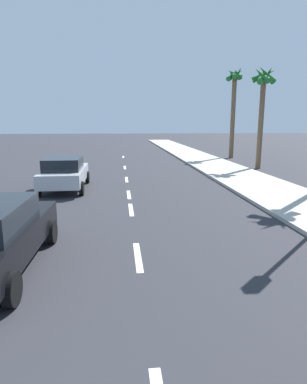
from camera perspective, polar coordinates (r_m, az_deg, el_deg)
name	(u,v)px	position (r m, az deg, el deg)	size (l,w,h in m)	color
ground_plane	(127,185)	(17.23, -4.59, 1.26)	(160.00, 160.00, 0.00)	#2D2D33
sidewalk_strip	(237,175)	(20.46, 14.41, 2.84)	(3.60, 80.00, 0.14)	#B2ADA3
lane_stripe_3	(138,256)	(8.16, -2.74, -11.20)	(0.16, 1.80, 0.01)	white
lane_stripe_4	(131,210)	(12.34, -3.96, -3.08)	(0.16, 1.80, 0.01)	white
lane_stripe_5	(129,195)	(14.89, -4.34, -0.45)	(0.16, 1.80, 0.01)	white
lane_stripe_6	(127,180)	(18.82, -4.73, 2.19)	(0.16, 1.80, 0.01)	white
lane_stripe_7	(125,167)	(23.87, -5.04, 4.29)	(0.16, 1.80, 0.01)	white
lane_stripe_8	(123,157)	(31.32, -5.31, 6.14)	(0.16, 1.80, 0.01)	white
parked_car_silver	(65,172)	(16.46, -15.30, 3.33)	(2.09, 4.50, 1.57)	#B7BABF
palm_tree_far	(263,92)	(24.24, 18.56, 16.31)	(1.64, 1.73, 7.09)	brown
palm_tree_distant	(234,91)	(31.06, 13.92, 16.72)	(1.70, 1.90, 8.05)	brown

